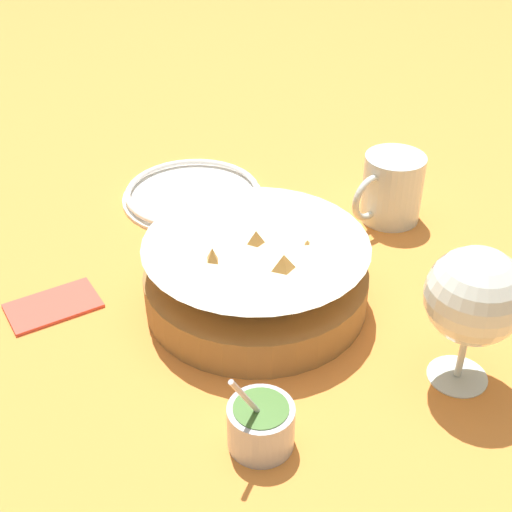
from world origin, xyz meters
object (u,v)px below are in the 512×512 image
object	(u,v)px
food_basket	(258,276)
wine_glass	(474,299)
side_plate	(193,194)
sauce_cup	(261,424)
beer_mug	(390,190)

from	to	relation	value
food_basket	wine_glass	bearing A→B (deg)	108.11
wine_glass	side_plate	bearing A→B (deg)	-91.64
wine_glass	side_plate	xyz separation A→B (m)	(-0.01, -0.46, -0.09)
sauce_cup	side_plate	size ratio (longest dim) A/B	0.50
beer_mug	side_plate	xyz separation A→B (m)	(0.17, -0.21, -0.03)
food_basket	wine_glass	distance (m)	0.24
food_basket	side_plate	bearing A→B (deg)	-109.85
beer_mug	side_plate	world-z (taller)	beer_mug
sauce_cup	side_plate	distance (m)	0.45
sauce_cup	wine_glass	distance (m)	0.23
food_basket	sauce_cup	size ratio (longest dim) A/B	2.51
sauce_cup	beer_mug	size ratio (longest dim) A/B	0.86
sauce_cup	beer_mug	xyz separation A→B (m)	(-0.39, -0.18, 0.02)
sauce_cup	food_basket	bearing A→B (deg)	-130.40
side_plate	food_basket	bearing A→B (deg)	70.15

